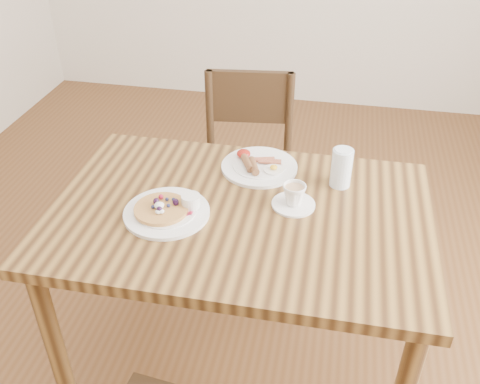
{
  "coord_description": "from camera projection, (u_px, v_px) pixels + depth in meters",
  "views": [
    {
      "loc": [
        0.27,
        -1.34,
        1.76
      ],
      "look_at": [
        0.0,
        0.0,
        0.82
      ],
      "focal_mm": 40.0,
      "sensor_mm": 36.0,
      "label": 1
    }
  ],
  "objects": [
    {
      "name": "ground",
      "position": [
        240.0,
        362.0,
        2.12
      ],
      "size": [
        5.0,
        5.0,
        0.0
      ],
      "primitive_type": "plane",
      "color": "brown",
      "rests_on": "ground"
    },
    {
      "name": "dining_table",
      "position": [
        240.0,
        234.0,
        1.75
      ],
      "size": [
        1.2,
        0.8,
        0.75
      ],
      "color": "brown",
      "rests_on": "ground"
    },
    {
      "name": "chair_far",
      "position": [
        247.0,
        164.0,
        2.41
      ],
      "size": [
        0.47,
        0.47,
        0.88
      ],
      "rotation": [
        0.0,
        0.0,
        3.26
      ],
      "color": "#312011",
      "rests_on": "ground"
    },
    {
      "name": "pancake_plate",
      "position": [
        168.0,
        210.0,
        1.67
      ],
      "size": [
        0.27,
        0.27,
        0.06
      ],
      "color": "white",
      "rests_on": "dining_table"
    },
    {
      "name": "breakfast_plate",
      "position": [
        258.0,
        166.0,
        1.89
      ],
      "size": [
        0.27,
        0.27,
        0.04
      ],
      "color": "white",
      "rests_on": "dining_table"
    },
    {
      "name": "teacup_saucer",
      "position": [
        294.0,
        197.0,
        1.69
      ],
      "size": [
        0.14,
        0.14,
        0.08
      ],
      "color": "white",
      "rests_on": "dining_table"
    },
    {
      "name": "water_glass",
      "position": [
        341.0,
        168.0,
        1.77
      ],
      "size": [
        0.07,
        0.07,
        0.13
      ],
      "primitive_type": "cylinder",
      "color": "silver",
      "rests_on": "dining_table"
    }
  ]
}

